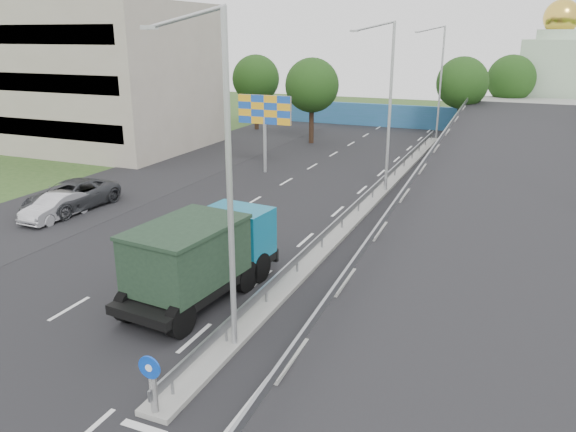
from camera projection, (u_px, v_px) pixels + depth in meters
The scene contains 20 objects.
road_surface at pixel (301, 213), 31.32m from camera, with size 26.00×90.00×0.04m, color black.
parking_strip at pixel (114, 189), 36.15m from camera, with size 8.00×90.00×0.05m, color black.
median at pixel (372, 199), 33.67m from camera, with size 1.00×44.00×0.20m, color gray.
overpass_ramp at pixel (509, 185), 30.37m from camera, with size 10.00×50.00×3.50m.
median_guardrail at pixel (373, 188), 33.47m from camera, with size 0.09×44.00×0.71m.
sign_bollard at pixel (152, 384), 14.28m from camera, with size 0.64×0.23×1.67m.
lamp_post_near at pixel (223, 170), 16.11m from camera, with size 2.74×0.18×10.08m.
lamp_post_mid at pixel (387, 99), 33.62m from camera, with size 2.74×0.18×10.08m.
lamp_post_far at pixel (439, 77), 51.13m from camera, with size 2.74×0.18×10.08m.
beige_building at pixel (71, 76), 50.02m from camera, with size 24.00×14.00×12.00m, color #A19687.
blue_wall at pixel (405, 117), 59.33m from camera, with size 30.00×0.50×2.40m, color #256389.
church at pixel (553, 76), 59.86m from camera, with size 7.00×7.00×13.80m.
billboard at pixel (265, 114), 39.26m from camera, with size 4.00×0.24×5.50m.
tree_left_mid at pixel (312, 85), 49.83m from camera, with size 4.80×4.80×7.60m.
tree_median_far at pixel (462, 83), 52.37m from camera, with size 4.80×4.80×7.60m.
tree_left_far at pixel (256, 79), 57.19m from camera, with size 4.80×4.80×7.60m.
tree_ramp_far at pixel (511, 79), 57.01m from camera, with size 4.80×4.80×7.60m.
dump_truck at pixel (203, 254), 20.84m from camera, with size 3.31×7.36×3.15m.
parked_car_b at pixel (56, 206), 30.17m from camera, with size 1.46×4.18×1.38m, color #B2B3B8.
parked_car_c at pixel (71, 196), 31.69m from camera, with size 2.69×5.83×1.62m, color #35363A.
Camera 1 is at (7.98, -7.76, 9.51)m, focal length 35.00 mm.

